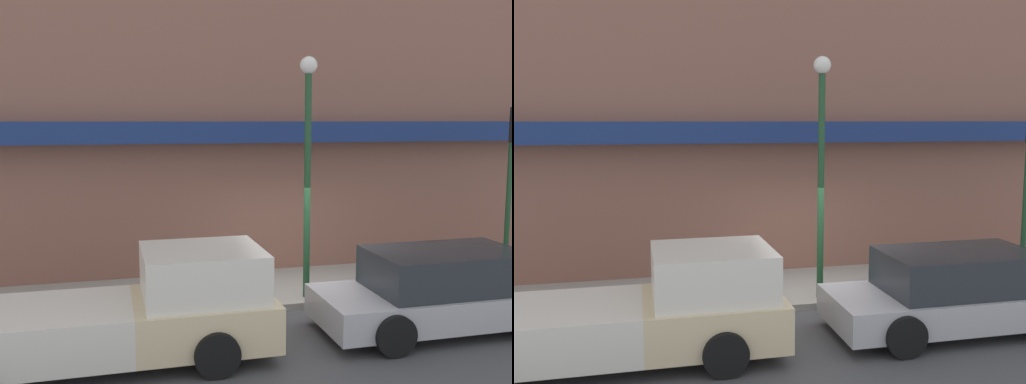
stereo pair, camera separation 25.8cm
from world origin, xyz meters
TOP-DOWN VIEW (x-y plane):
  - ground_plane at (0.00, 0.00)m, footprint 80.00×80.00m
  - sidewalk at (0.00, 1.40)m, footprint 36.00×2.79m
  - building at (0.02, 4.27)m, footprint 19.80×3.80m
  - pickup_truck at (-3.79, -1.67)m, footprint 5.75×2.17m
  - parked_car at (2.06, -1.67)m, footprint 4.85×2.11m
  - fire_hydrant at (1.69, 0.47)m, footprint 0.20×0.20m
  - street_lamp at (0.07, 0.39)m, footprint 0.36×0.36m

SIDE VIEW (x-z plane):
  - ground_plane at x=0.00m, z-range 0.00..0.00m
  - sidewalk at x=0.00m, z-range 0.00..0.14m
  - fire_hydrant at x=1.69m, z-range 0.14..0.90m
  - parked_car at x=2.06m, z-range -0.02..1.49m
  - pickup_truck at x=-3.79m, z-range -0.11..1.68m
  - street_lamp at x=0.07m, z-range 0.81..5.86m
  - building at x=0.02m, z-range -0.72..9.77m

